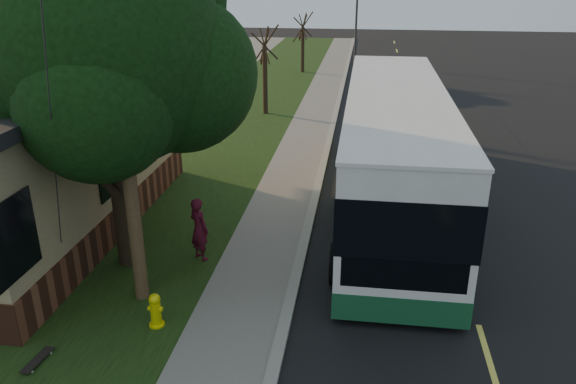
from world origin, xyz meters
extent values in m
plane|color=black|center=(0.00, 0.00, 0.00)|extent=(120.00, 120.00, 0.00)
cube|color=black|center=(4.00, 10.00, 0.01)|extent=(8.00, 80.00, 0.01)
cube|color=gray|center=(0.00, 10.00, 0.06)|extent=(0.25, 80.00, 0.12)
cube|color=slate|center=(-1.00, 10.00, 0.04)|extent=(2.00, 80.00, 0.08)
cube|color=black|center=(-4.50, 10.00, 0.04)|extent=(5.00, 80.00, 0.07)
cylinder|color=yellow|center=(-2.60, 0.00, 0.35)|extent=(0.22, 0.22, 0.55)
sphere|color=yellow|center=(-2.60, 0.00, 0.69)|extent=(0.24, 0.24, 0.24)
cylinder|color=yellow|center=(-2.60, 0.00, 0.47)|extent=(0.30, 0.10, 0.10)
cylinder|color=yellow|center=(-2.60, 0.00, 0.47)|extent=(0.10, 0.18, 0.10)
cylinder|color=yellow|center=(-2.60, 0.00, 0.09)|extent=(0.32, 0.32, 0.04)
cylinder|color=#473321|center=(-3.30, 1.00, 4.57)|extent=(0.30, 0.30, 9.00)
cylinder|color=#2D2D30|center=(-4.20, -0.10, 3.80)|extent=(2.52, 3.21, 7.60)
cylinder|color=black|center=(-4.20, 2.50, 2.07)|extent=(0.56, 0.56, 4.00)
sphere|color=black|center=(-4.20, 2.50, 5.27)|extent=(5.20, 5.20, 5.20)
sphere|color=black|center=(-2.80, 3.10, 4.67)|extent=(3.60, 3.60, 3.60)
sphere|color=black|center=(-5.40, 2.10, 4.97)|extent=(3.80, 3.80, 3.80)
sphere|color=black|center=(-3.90, 1.20, 4.37)|extent=(3.20, 3.20, 3.20)
sphere|color=black|center=(-4.80, 3.90, 5.67)|extent=(3.40, 3.40, 3.40)
cylinder|color=black|center=(-3.50, 18.00, 1.72)|extent=(0.24, 0.24, 3.30)
cylinder|color=black|center=(-3.50, 18.00, 3.37)|extent=(1.38, 0.57, 2.01)
cylinder|color=black|center=(-3.50, 18.00, 3.37)|extent=(0.74, 1.21, 1.58)
cylinder|color=black|center=(-3.50, 18.00, 3.37)|extent=(0.65, 1.05, 1.95)
cylinder|color=black|center=(-3.50, 18.00, 3.37)|extent=(1.28, 0.53, 1.33)
cylinder|color=black|center=(-3.50, 18.00, 3.37)|extent=(0.75, 1.21, 1.70)
cylinder|color=black|center=(-3.00, 30.00, 1.58)|extent=(0.24, 0.24, 3.03)
cylinder|color=black|center=(-3.00, 30.00, 3.10)|extent=(1.38, 0.57, 2.01)
cylinder|color=black|center=(-3.00, 30.00, 3.10)|extent=(0.74, 1.21, 1.58)
cylinder|color=black|center=(-3.00, 30.00, 3.10)|extent=(0.65, 1.05, 1.95)
cylinder|color=black|center=(-3.00, 30.00, 3.10)|extent=(1.28, 0.53, 1.33)
cylinder|color=black|center=(-3.00, 30.00, 3.10)|extent=(0.75, 1.21, 1.70)
cylinder|color=#2D2D30|center=(0.50, 34.00, 2.75)|extent=(0.16, 0.16, 5.50)
imported|color=black|center=(0.50, 34.00, 4.50)|extent=(0.18, 0.22, 1.10)
cube|color=silver|center=(2.34, 7.18, 2.05)|extent=(2.77, 13.28, 2.99)
cube|color=#17502E|center=(2.34, 7.18, 0.50)|extent=(2.79, 13.30, 0.61)
cube|color=black|center=(2.34, 7.18, 2.27)|extent=(2.81, 13.32, 1.22)
cube|color=black|center=(2.34, 0.57, 1.88)|extent=(2.47, 0.06, 1.77)
cube|color=yellow|center=(2.34, 0.58, 3.38)|extent=(1.77, 0.06, 0.39)
cube|color=#FFF2CC|center=(1.51, 0.56, 0.61)|extent=(0.28, 0.04, 0.17)
cube|color=#FFF2CC|center=(3.17, 0.56, 0.61)|extent=(0.28, 0.04, 0.17)
cube|color=silver|center=(2.34, 7.18, 3.56)|extent=(2.82, 13.33, 0.08)
cylinder|color=black|center=(0.96, 2.31, 0.51)|extent=(0.31, 1.02, 1.02)
cylinder|color=black|center=(3.73, 2.31, 0.51)|extent=(0.31, 1.02, 1.02)
cylinder|color=black|center=(0.96, 6.07, 0.51)|extent=(0.31, 1.02, 1.02)
cylinder|color=black|center=(3.73, 6.07, 0.51)|extent=(0.31, 1.02, 1.02)
cylinder|color=black|center=(0.96, 12.05, 0.51)|extent=(0.31, 1.02, 1.02)
cylinder|color=black|center=(3.73, 12.05, 0.51)|extent=(0.31, 1.02, 1.02)
imported|color=#490E1D|center=(-2.50, 2.90, 0.89)|extent=(0.71, 0.67, 1.64)
cube|color=black|center=(-4.39, -1.43, 0.13)|extent=(0.28, 0.80, 0.02)
cylinder|color=silver|center=(-4.42, -1.71, 0.09)|extent=(0.18, 0.07, 0.05)
cylinder|color=silver|center=(-4.36, -1.16, 0.09)|extent=(0.18, 0.07, 0.05)
cube|color=black|center=(-7.90, 7.85, 0.69)|extent=(1.70, 1.43, 1.31)
cube|color=black|center=(-7.90, 7.85, 1.39)|extent=(1.76, 1.49, 0.09)
imported|color=black|center=(3.74, 24.09, 0.80)|extent=(2.34, 4.86, 1.60)
camera|label=1|loc=(1.41, -9.23, 6.95)|focal=35.00mm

